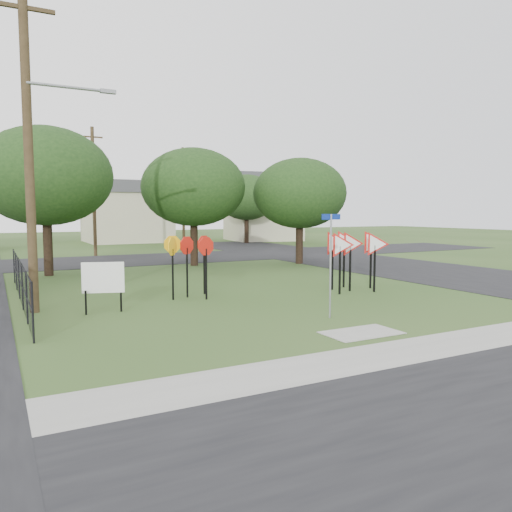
{
  "coord_description": "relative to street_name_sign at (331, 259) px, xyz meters",
  "views": [
    {
      "loc": [
        -8.36,
        -12.36,
        3.16
      ],
      "look_at": [
        -0.25,
        3.0,
        1.6
      ],
      "focal_mm": 35.0,
      "sensor_mm": 36.0,
      "label": 1
    }
  ],
  "objects": [
    {
      "name": "yield_sign_cluster",
      "position": [
        3.87,
        3.82,
        0.02
      ],
      "size": [
        2.99,
        2.22,
        2.42
      ],
      "color": "black",
      "rests_on": "ground"
    },
    {
      "name": "tree_far_right",
      "position": [
        13.6,
        32.47,
        2.78
      ],
      "size": [
        6.0,
        6.0,
        6.8
      ],
      "color": "black",
      "rests_on": "ground"
    },
    {
      "name": "info_board",
      "position": [
        -5.81,
        3.85,
        -0.7
      ],
      "size": [
        1.23,
        0.42,
        1.6
      ],
      "color": "black",
      "rests_on": "ground"
    },
    {
      "name": "ground",
      "position": [
        -0.4,
        0.47,
        -1.76
      ],
      "size": [
        140.0,
        140.0,
        0.0
      ],
      "primitive_type": "plane",
      "color": "#2B491B"
    },
    {
      "name": "stop_sign_cluster",
      "position": [
        -2.44,
        5.4,
        -0.07
      ],
      "size": [
        2.04,
        1.7,
        2.27
      ],
      "color": "black",
      "rests_on": "ground"
    },
    {
      "name": "tree_near_right",
      "position": [
        7.6,
        13.47,
        2.46
      ],
      "size": [
        5.6,
        5.6,
        6.33
      ],
      "color": "black",
      "rests_on": "ground"
    },
    {
      "name": "tree_near_mid",
      "position": [
        1.6,
        15.47,
        2.78
      ],
      "size": [
        6.0,
        6.0,
        6.8
      ],
      "color": "black",
      "rests_on": "ground"
    },
    {
      "name": "far_pole_b",
      "position": [
        5.6,
        28.47,
        2.59
      ],
      "size": [
        1.4,
        0.24,
        8.5
      ],
      "color": "#483821",
      "rests_on": "ground"
    },
    {
      "name": "fence_run",
      "position": [
        -8.0,
        6.72,
        -0.98
      ],
      "size": [
        0.05,
        11.55,
        1.5
      ],
      "color": "black",
      "rests_on": "ground"
    },
    {
      "name": "street_name_sign",
      "position": [
        0.0,
        0.0,
        0.0
      ],
      "size": [
        0.64,
        0.06,
        3.08
      ],
      "color": "gray",
      "rests_on": "ground"
    },
    {
      "name": "far_pole_a",
      "position": [
        -2.4,
        24.47,
        2.84
      ],
      "size": [
        1.4,
        0.24,
        9.0
      ],
      "color": "#483821",
      "rests_on": "ground"
    },
    {
      "name": "utility_pole_main",
      "position": [
        -7.64,
        4.97,
        3.45
      ],
      "size": [
        3.55,
        0.33,
        10.0
      ],
      "color": "#483821",
      "rests_on": "ground"
    },
    {
      "name": "curb_pad",
      "position": [
        -0.4,
        -1.93,
        -1.75
      ],
      "size": [
        2.0,
        1.2,
        0.02
      ],
      "primitive_type": "cube",
      "color": "gray",
      "rests_on": "ground"
    },
    {
      "name": "planting_strip",
      "position": [
        -0.4,
        -4.93,
        -1.75
      ],
      "size": [
        30.0,
        0.8,
        0.02
      ],
      "primitive_type": "cube",
      "color": "#2B491B",
      "rests_on": "ground"
    },
    {
      "name": "house_mid",
      "position": [
        3.6,
        40.47,
        1.39
      ],
      "size": [
        8.4,
        8.4,
        6.2
      ],
      "color": "beige",
      "rests_on": "ground"
    },
    {
      "name": "house_right",
      "position": [
        17.6,
        36.47,
        1.89
      ],
      "size": [
        8.3,
        8.3,
        7.2
      ],
      "color": "beige",
      "rests_on": "ground"
    },
    {
      "name": "tree_near_left",
      "position": [
        -6.4,
        14.47,
        3.09
      ],
      "size": [
        6.4,
        6.4,
        7.27
      ],
      "color": "black",
      "rests_on": "ground"
    },
    {
      "name": "sidewalk",
      "position": [
        -0.4,
        -3.73,
        -1.75
      ],
      "size": [
        30.0,
        1.6,
        0.02
      ],
      "primitive_type": "cube",
      "color": "gray",
      "rests_on": "ground"
    },
    {
      "name": "street_right",
      "position": [
        11.6,
        10.47,
        -1.75
      ],
      "size": [
        8.0,
        50.0,
        0.02
      ],
      "primitive_type": "cube",
      "color": "black",
      "rests_on": "ground"
    },
    {
      "name": "street_far",
      "position": [
        -0.4,
        20.47,
        -1.75
      ],
      "size": [
        60.0,
        8.0,
        0.02
      ],
      "primitive_type": "cube",
      "color": "black",
      "rests_on": "ground"
    }
  ]
}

